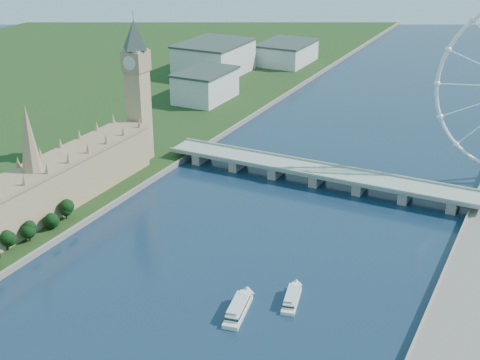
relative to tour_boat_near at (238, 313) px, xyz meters
The scene contains 6 objects.
parliament_range 153.31m from the tour_boat_near, 168.07° to the left, with size 24.00×200.00×70.00m.
big_ben 214.60m from the tour_boat_near, 136.88° to the left, with size 20.02×20.02×110.00m.
westminster_bridge 162.94m from the tour_boat_near, 97.38° to the left, with size 220.00×22.00×9.50m.
city_skyline 422.28m from the tour_boat_near, 87.51° to the left, with size 505.00×280.00×32.00m.
tour_boat_near is the anchor object (origin of this frame).
tour_boat_far 27.45m from the tour_boat_near, 46.76° to the left, with size 6.81×26.81×5.90m, color silver, non-canonical shape.
Camera 1 is at (139.31, -95.58, 180.98)m, focal length 50.00 mm.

